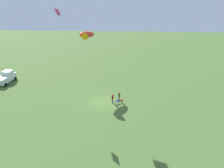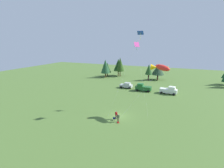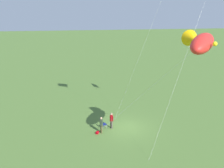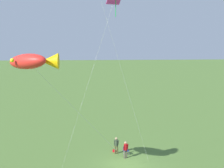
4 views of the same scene
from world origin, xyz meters
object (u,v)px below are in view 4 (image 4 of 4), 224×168
person_spectator (126,148)px  kite_large_fish (33,61)px  person_kite_flyer (116,144)px  folding_chair (126,150)px  backpack_on_grass (114,151)px  kite_diamond_rainbow (114,3)px

person_spectator → kite_large_fish: 13.03m
person_kite_flyer → folding_chair: (-0.95, 0.24, -0.53)m
folding_chair → person_spectator: 1.03m
person_kite_flyer → kite_large_fish: bearing=-53.1°
folding_chair → kite_large_fish: bearing=-71.9°
person_spectator → backpack_on_grass: 2.06m
person_kite_flyer → folding_chair: bearing=68.4°
person_spectator → kite_diamond_rainbow: kite_diamond_rainbow is taller
kite_large_fish → folding_chair: bearing=-140.5°
kite_diamond_rainbow → person_spectator: bearing=-100.5°
person_kite_flyer → kite_diamond_rainbow: kite_diamond_rainbow is taller
person_kite_flyer → kite_diamond_rainbow: (0.72, 9.61, 13.36)m
kite_diamond_rainbow → person_kite_flyer: bearing=-94.3°
folding_chair → person_spectator: person_spectator is taller
folding_chair → backpack_on_grass: 1.36m
person_spectator → backpack_on_grass: person_spectator is taller
person_spectator → backpack_on_grass: size_ratio=5.44×
person_kite_flyer → kite_large_fish: 13.07m
folding_chair → kite_diamond_rainbow: bearing=-31.5°
person_spectator → person_kite_flyer: bearing=-166.9°
person_spectator → kite_large_fish: bearing=-79.0°
person_spectator → kite_diamond_rainbow: size_ratio=0.11×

